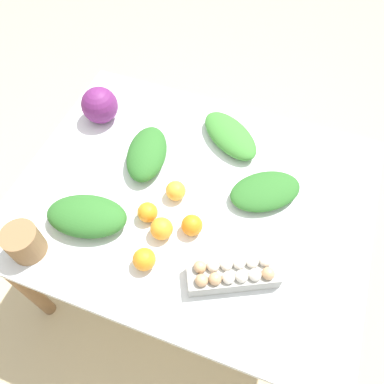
# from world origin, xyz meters

# --- Properties ---
(ground_plane) EXTENTS (8.00, 8.00, 0.00)m
(ground_plane) POSITION_xyz_m (0.00, 0.00, 0.00)
(ground_plane) COLOR #C6B289
(dining_table) EXTENTS (1.31, 1.03, 0.72)m
(dining_table) POSITION_xyz_m (0.00, 0.00, 0.64)
(dining_table) COLOR silver
(dining_table) RESTS_ON ground_plane
(cabbage_purple) EXTENTS (0.15, 0.15, 0.15)m
(cabbage_purple) POSITION_xyz_m (0.50, -0.24, 0.80)
(cabbage_purple) COLOR #6B2366
(cabbage_purple) RESTS_ON dining_table
(egg_carton) EXTENTS (0.31, 0.22, 0.09)m
(egg_carton) POSITION_xyz_m (-0.24, 0.26, 0.77)
(egg_carton) COLOR #A8A8A3
(egg_carton) RESTS_ON dining_table
(paper_bag) EXTENTS (0.12, 0.12, 0.12)m
(paper_bag) POSITION_xyz_m (0.44, 0.40, 0.78)
(paper_bag) COLOR olive
(paper_bag) RESTS_ON dining_table
(greens_bunch_dandelion) EXTENTS (0.21, 0.30, 0.09)m
(greens_bunch_dandelion) POSITION_xyz_m (0.22, -0.09, 0.77)
(greens_bunch_dandelion) COLOR #2D6B28
(greens_bunch_dandelion) RESTS_ON dining_table
(greens_bunch_scallion) EXTENTS (0.31, 0.22, 0.09)m
(greens_bunch_scallion) POSITION_xyz_m (0.30, 0.24, 0.77)
(greens_bunch_scallion) COLOR #2D6B28
(greens_bunch_scallion) RESTS_ON dining_table
(greens_bunch_kale) EXTENTS (0.32, 0.29, 0.07)m
(greens_bunch_kale) POSITION_xyz_m (-0.05, -0.30, 0.76)
(greens_bunch_kale) COLOR #3D8433
(greens_bunch_kale) RESTS_ON dining_table
(greens_bunch_chard) EXTENTS (0.31, 0.29, 0.06)m
(greens_bunch_chard) POSITION_xyz_m (-0.25, -0.09, 0.75)
(greens_bunch_chard) COLOR #2D6B28
(greens_bunch_chard) RESTS_ON dining_table
(orange_0) EXTENTS (0.08, 0.08, 0.08)m
(orange_0) POSITION_xyz_m (0.04, 0.19, 0.76)
(orange_0) COLOR orange
(orange_0) RESTS_ON dining_table
(orange_1) EXTENTS (0.07, 0.07, 0.07)m
(orange_1) POSITION_xyz_m (0.05, 0.03, 0.76)
(orange_1) COLOR #F9A833
(orange_1) RESTS_ON dining_table
(orange_2) EXTENTS (0.08, 0.08, 0.08)m
(orange_2) POSITION_xyz_m (0.05, 0.31, 0.76)
(orange_2) COLOR orange
(orange_2) RESTS_ON dining_table
(orange_3) EXTENTS (0.08, 0.08, 0.08)m
(orange_3) POSITION_xyz_m (-0.05, 0.14, 0.76)
(orange_3) COLOR orange
(orange_3) RESTS_ON dining_table
(orange_4) EXTENTS (0.07, 0.07, 0.07)m
(orange_4) POSITION_xyz_m (0.11, 0.14, 0.76)
(orange_4) COLOR orange
(orange_4) RESTS_ON dining_table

